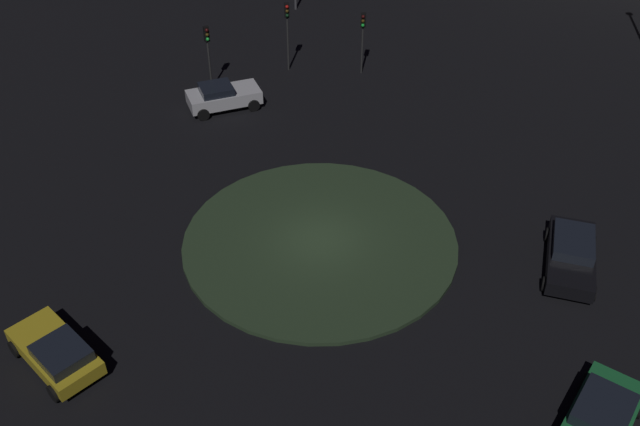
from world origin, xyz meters
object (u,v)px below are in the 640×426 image
at_px(car_green, 600,419).
at_px(traffic_light_southeast, 363,31).
at_px(car_white, 223,96).
at_px(traffic_light_southeast_near, 287,23).
at_px(traffic_light_east, 208,45).
at_px(car_black, 571,254).
at_px(car_yellow, 56,352).

relative_size(car_green, traffic_light_southeast, 1.21).
bearing_deg(car_white, traffic_light_southeast_near, 32.77).
xyz_separation_m(car_white, traffic_light_southeast_near, (1.38, -5.90, 2.30)).
height_order(car_white, traffic_light_east, traffic_light_east).
xyz_separation_m(car_white, car_black, (-20.82, -3.34, -0.05)).
relative_size(car_yellow, car_black, 0.84).
relative_size(car_white, car_black, 0.92).
relative_size(car_white, traffic_light_east, 1.14).
height_order(car_yellow, traffic_light_east, traffic_light_east).
xyz_separation_m(car_green, traffic_light_southeast, (24.21, -12.13, 2.06)).
bearing_deg(car_white, traffic_light_southeast, 7.67).
relative_size(traffic_light_east, traffic_light_southeast, 1.00).
bearing_deg(traffic_light_east, car_green, 8.56).
bearing_deg(traffic_light_southeast_near, traffic_light_southeast, 77.96).
xyz_separation_m(car_black, traffic_light_southeast_near, (22.21, -2.55, 2.35)).
relative_size(car_black, traffic_light_east, 1.24).
distance_m(car_white, car_black, 21.09).
height_order(car_yellow, car_black, car_black).
height_order(car_white, traffic_light_southeast_near, traffic_light_southeast_near).
distance_m(car_yellow, car_black, 20.66).
bearing_deg(traffic_light_east, car_yellow, -32.04).
xyz_separation_m(car_green, traffic_light_east, (28.61, -3.88, 2.07)).
distance_m(car_black, traffic_light_east, 23.52).
bearing_deg(traffic_light_southeast_near, car_white, -42.92).
height_order(car_black, traffic_light_east, traffic_light_east).
xyz_separation_m(car_green, car_white, (26.13, -3.04, 0.06)).
height_order(car_black, traffic_light_southeast_near, traffic_light_southeast_near).
xyz_separation_m(car_green, traffic_light_southeast_near, (27.51, -8.93, 2.36)).
bearing_deg(car_green, car_yellow, -63.31).
distance_m(car_yellow, traffic_light_southeast, 26.41).
height_order(traffic_light_east, traffic_light_southeast, traffic_light_east).
bearing_deg(car_yellow, car_green, -144.44).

